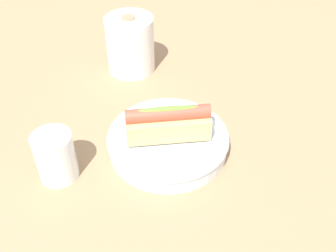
{
  "coord_description": "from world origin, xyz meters",
  "views": [
    {
      "loc": [
        -0.25,
        -0.48,
        0.52
      ],
      "look_at": [
        -0.01,
        -0.01,
        0.06
      ],
      "focal_mm": 42.2,
      "sensor_mm": 36.0,
      "label": 1
    }
  ],
  "objects_px": {
    "serving_bowl": "(168,141)",
    "paper_towel_roll": "(130,44)",
    "hotdog_front": "(168,123)",
    "water_glass": "(56,158)"
  },
  "relations": [
    {
      "from": "serving_bowl",
      "to": "hotdog_front",
      "type": "relative_size",
      "value": 1.43
    },
    {
      "from": "serving_bowl",
      "to": "hotdog_front",
      "type": "xyz_separation_m",
      "value": [
        0.0,
        0.0,
        0.05
      ]
    },
    {
      "from": "water_glass",
      "to": "serving_bowl",
      "type": "bearing_deg",
      "value": -8.11
    },
    {
      "from": "serving_bowl",
      "to": "paper_towel_roll",
      "type": "relative_size",
      "value": 1.68
    },
    {
      "from": "hotdog_front",
      "to": "water_glass",
      "type": "bearing_deg",
      "value": 171.89
    },
    {
      "from": "serving_bowl",
      "to": "paper_towel_roll",
      "type": "bearing_deg",
      "value": 80.77
    },
    {
      "from": "serving_bowl",
      "to": "water_glass",
      "type": "bearing_deg",
      "value": 171.89
    },
    {
      "from": "serving_bowl",
      "to": "hotdog_front",
      "type": "bearing_deg",
      "value": 90.0
    },
    {
      "from": "hotdog_front",
      "to": "water_glass",
      "type": "xyz_separation_m",
      "value": [
        -0.2,
        0.03,
        -0.02
      ]
    },
    {
      "from": "serving_bowl",
      "to": "paper_towel_roll",
      "type": "distance_m",
      "value": 0.29
    }
  ]
}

